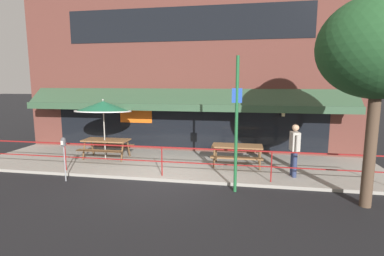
% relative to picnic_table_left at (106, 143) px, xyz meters
% --- Properties ---
extents(ground_plane, '(120.00, 120.00, 0.00)m').
position_rel_picnic_table_left_xyz_m(ground_plane, '(2.81, -2.08, -0.71)').
color(ground_plane, black).
extents(patio_deck, '(15.00, 4.00, 0.10)m').
position_rel_picnic_table_left_xyz_m(patio_deck, '(2.81, -0.08, -0.66)').
color(patio_deck, '#9E998E').
rests_on(patio_deck, ground).
extents(restaurant_building, '(15.00, 1.60, 7.89)m').
position_rel_picnic_table_left_xyz_m(restaurant_building, '(2.81, 2.14, 3.21)').
color(restaurant_building, brown).
rests_on(restaurant_building, ground).
extents(patio_railing, '(13.84, 0.04, 0.97)m').
position_rel_picnic_table_left_xyz_m(patio_railing, '(2.81, -1.78, 0.09)').
color(patio_railing, maroon).
rests_on(patio_railing, patio_deck).
extents(picnic_table_left, '(1.80, 1.42, 0.76)m').
position_rel_picnic_table_left_xyz_m(picnic_table_left, '(0.00, 0.00, 0.00)').
color(picnic_table_left, brown).
rests_on(picnic_table_left, patio_deck).
extents(picnic_table_centre, '(1.80, 1.42, 0.76)m').
position_rel_picnic_table_left_xyz_m(picnic_table_centre, '(5.17, -0.17, 0.00)').
color(picnic_table_centre, brown).
rests_on(picnic_table_centre, patio_deck).
extents(patio_umbrella_left, '(2.14, 2.14, 2.38)m').
position_rel_picnic_table_left_xyz_m(patio_umbrella_left, '(-0.00, -0.12, 1.47)').
color(patio_umbrella_left, '#B7B2A8').
rests_on(patio_umbrella_left, patio_deck).
extents(pedestrian_walking, '(0.29, 0.61, 1.71)m').
position_rel_picnic_table_left_xyz_m(pedestrian_walking, '(7.01, -1.08, 0.35)').
color(pedestrian_walking, navy).
rests_on(pedestrian_walking, patio_deck).
extents(parking_meter_near, '(0.15, 0.16, 1.42)m').
position_rel_picnic_table_left_xyz_m(parking_meter_near, '(-0.15, -2.57, 0.44)').
color(parking_meter_near, gray).
rests_on(parking_meter_near, ground).
extents(street_sign_pole, '(0.28, 0.09, 3.84)m').
position_rel_picnic_table_left_xyz_m(street_sign_pole, '(5.20, -2.53, 1.27)').
color(street_sign_pole, '#1E6033').
rests_on(street_sign_pole, ground).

